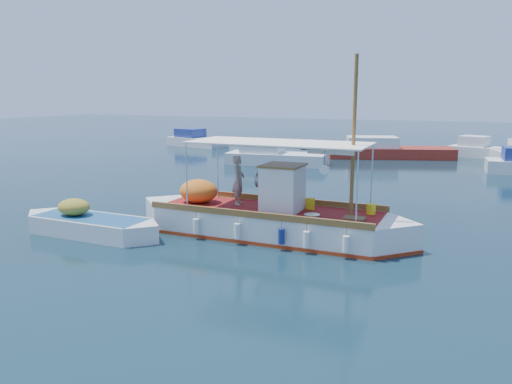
% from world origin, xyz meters
% --- Properties ---
extents(ground, '(160.00, 160.00, 0.00)m').
position_xyz_m(ground, '(0.00, 0.00, 0.00)').
color(ground, black).
rests_on(ground, ground).
extents(fishing_caique, '(10.16, 2.86, 6.20)m').
position_xyz_m(fishing_caique, '(-0.15, 0.11, 0.55)').
color(fishing_caique, white).
rests_on(fishing_caique, ground).
extents(dinghy, '(5.69, 1.65, 1.39)m').
position_xyz_m(dinghy, '(-5.82, -2.28, 0.29)').
color(dinghy, white).
rests_on(dinghy, ground).
extents(bg_boat_nw, '(7.03, 3.15, 1.80)m').
position_xyz_m(bg_boat_nw, '(-6.41, 16.55, 0.49)').
color(bg_boat_nw, silver).
rests_on(bg_boat_nw, ground).
extents(bg_boat_n, '(9.65, 5.60, 1.80)m').
position_xyz_m(bg_boat_n, '(0.13, 23.42, 0.49)').
color(bg_boat_n, maroon).
rests_on(bg_boat_n, ground).
extents(bg_boat_far_w, '(6.33, 3.75, 1.80)m').
position_xyz_m(bg_boat_far_w, '(-17.66, 25.18, 0.49)').
color(bg_boat_far_w, silver).
rests_on(bg_boat_far_w, ground).
extents(bg_boat_far_n, '(5.25, 3.43, 1.80)m').
position_xyz_m(bg_boat_far_n, '(6.79, 26.71, 0.49)').
color(bg_boat_far_n, silver).
rests_on(bg_boat_far_n, ground).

